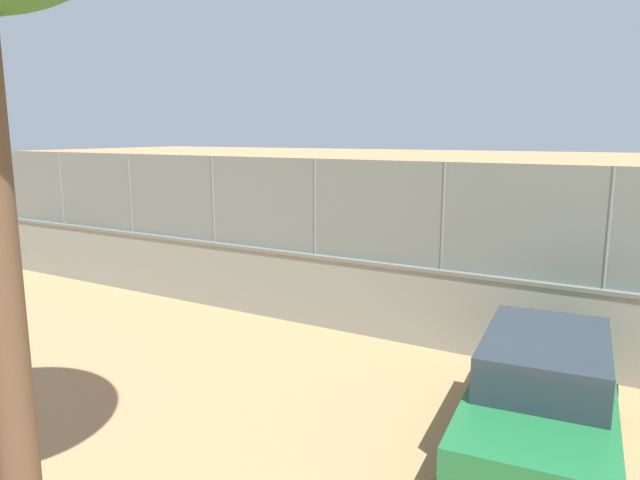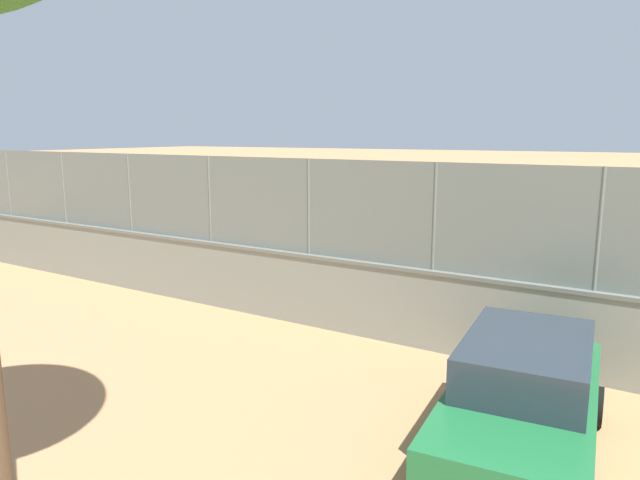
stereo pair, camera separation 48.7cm
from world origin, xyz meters
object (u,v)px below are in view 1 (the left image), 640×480
sports_ball (420,287)px  courtside_bench (63,244)px  player_at_service_line (463,247)px  spare_ball_by_wall (28,259)px  player_baseline_waiting (317,217)px  parked_car_green (542,396)px  player_crossing_court (386,235)px

sports_ball → courtside_bench: size_ratio=0.08×
player_at_service_line → spare_ball_by_wall: player_at_service_line is taller
player_baseline_waiting → courtside_bench: (6.25, 7.87, -0.46)m
player_at_service_line → player_baseline_waiting: bearing=-27.2°
player_at_service_line → sports_ball: (0.62, 2.25, -0.86)m
player_at_service_line → parked_car_green: (-3.70, 9.84, -0.05)m
player_crossing_court → spare_ball_by_wall: 12.67m
player_crossing_court → sports_ball: player_crossing_court is taller
player_baseline_waiting → spare_ball_by_wall: bearing=52.5°
player_crossing_court → sports_ball: bearing=128.5°
player_baseline_waiting → parked_car_green: size_ratio=0.34×
player_at_service_line → courtside_bench: player_at_service_line is taller
courtside_bench → parked_car_green: parked_car_green is taller
sports_ball → spare_ball_by_wall: sports_ball is taller
player_baseline_waiting → parked_car_green: parked_car_green is taller
player_at_service_line → player_baseline_waiting: (7.29, -3.75, -0.00)m
player_crossing_court → parked_car_green: parked_car_green is taller
player_baseline_waiting → parked_car_green: bearing=128.9°
player_baseline_waiting → courtside_bench: bearing=51.6°
spare_ball_by_wall → player_crossing_court: bearing=-153.3°
sports_ball → spare_ball_by_wall: 13.81m
spare_ball_by_wall → player_at_service_line: bearing=-159.9°
player_baseline_waiting → sports_ball: (-6.67, 6.00, -0.85)m
player_crossing_court → player_at_service_line: bearing=169.5°
spare_ball_by_wall → player_baseline_waiting: bearing=-127.5°
courtside_bench → parked_car_green: size_ratio=0.35×
sports_ball → parked_car_green: bearing=119.6°
courtside_bench → spare_ball_by_wall: bearing=60.5°
player_baseline_waiting → spare_ball_by_wall: size_ratio=12.38×
player_baseline_waiting → spare_ball_by_wall: (6.84, 8.91, -0.85)m
player_at_service_line → player_baseline_waiting: player_baseline_waiting is taller
courtside_bench → sports_ball: bearing=-171.8°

